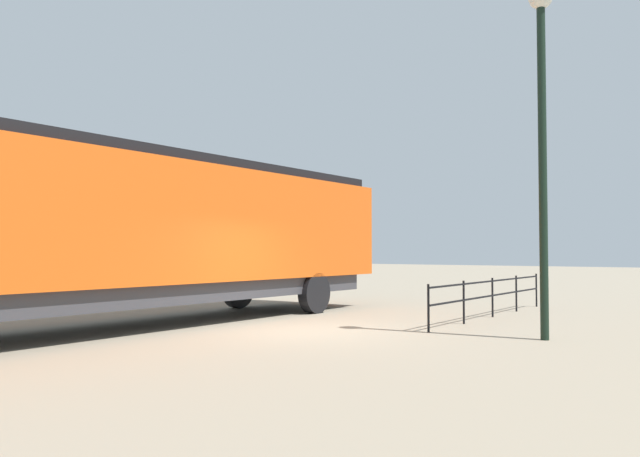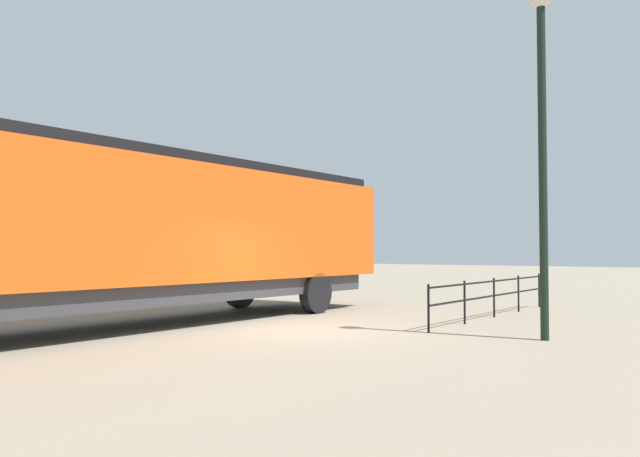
# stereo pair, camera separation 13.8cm
# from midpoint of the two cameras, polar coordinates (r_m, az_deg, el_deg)

# --- Properties ---
(ground_plane) EXTENTS (120.00, 120.00, 0.00)m
(ground_plane) POSITION_cam_midpoint_polar(r_m,az_deg,el_deg) (13.60, -1.45, -9.22)
(ground_plane) COLOR gray
(locomotive) EXTENTS (3.13, 15.55, 3.88)m
(locomotive) POSITION_cam_midpoint_polar(r_m,az_deg,el_deg) (14.98, -15.36, -0.07)
(locomotive) COLOR #D15114
(locomotive) RESTS_ON ground_plane
(lamp_post) EXTENTS (0.47, 0.47, 6.87)m
(lamp_post) POSITION_cam_midpoint_polar(r_m,az_deg,el_deg) (13.11, 19.14, 10.57)
(lamp_post) COLOR black
(lamp_post) RESTS_ON ground_plane
(platform_fence) EXTENTS (0.05, 7.49, 1.01)m
(platform_fence) POSITION_cam_midpoint_polar(r_m,az_deg,el_deg) (16.84, 15.10, -5.52)
(platform_fence) COLOR black
(platform_fence) RESTS_ON ground_plane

